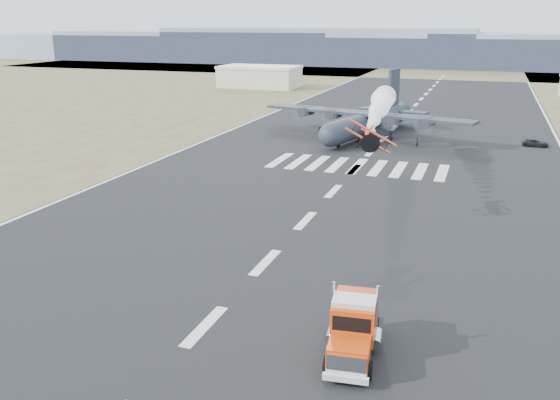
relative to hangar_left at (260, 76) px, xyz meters
The scene contains 21 objects.
ground 154.08m from the hangar_left, 70.27° to the right, with size 500.00×500.00×0.00m, color black.
scrub_far 99.70m from the hangar_left, 58.54° to the left, with size 500.00×80.00×0.00m, color brown.
runway_markings 99.70m from the hangar_left, 58.54° to the right, with size 60.00×260.00×0.01m, color silver, non-canonical shape.
ridge_seg_a 183.53m from the hangar_left, 141.19° to the left, with size 150.00×50.00×13.00m, color gray.
ridge_seg_b 139.02m from the hangar_left, 124.15° to the left, with size 150.00×50.00×15.00m, color gray.
ridge_seg_c 115.84m from the hangar_left, 96.45° to the left, with size 150.00×50.00×17.00m, color gray.
ridge_seg_d 126.25m from the hangar_left, 65.67° to the left, with size 150.00×50.00×13.00m, color gray.
hangar_left is the anchor object (origin of this frame).
semi_truck 157.85m from the hangar_left, 66.70° to the right, with size 3.62×8.70×3.84m.
aerobatic_biplane 131.98m from the hangar_left, 63.94° to the right, with size 4.90×4.96×3.72m.
smoke_trail 108.05m from the hangar_left, 59.51° to the right, with size 5.70×31.39×3.44m.
transport_aircraft 86.61m from the hangar_left, 55.58° to the right, with size 39.25×32.10×11.43m.
support_vehicle 105.09m from the hangar_left, 42.62° to the right, with size 1.98×4.29×1.19m, color black.
crew_a 92.45m from the hangar_left, 59.87° to the right, with size 0.57×0.47×1.55m, color black.
crew_b 90.23m from the hangar_left, 56.14° to the right, with size 0.78×0.48×1.60m, color black.
crew_c 95.20m from the hangar_left, 57.30° to the right, with size 1.07×0.50×1.66m, color black.
crew_d 94.49m from the hangar_left, 55.12° to the right, with size 1.11×0.57×1.89m, color black.
crew_e 95.84m from the hangar_left, 58.30° to the right, with size 0.81×0.50×1.65m, color black.
crew_f 95.35m from the hangar_left, 58.85° to the right, with size 1.56×0.51×1.68m, color black.
crew_g 97.78m from the hangar_left, 53.21° to the right, with size 0.61×0.50×1.68m, color black.
crew_h 84.89m from the hangar_left, 61.42° to the right, with size 0.89×0.55×1.83m, color black.
Camera 1 is at (17.08, -32.97, 20.32)m, focal length 38.00 mm.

